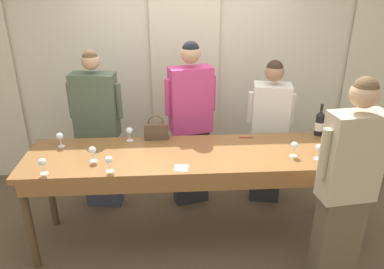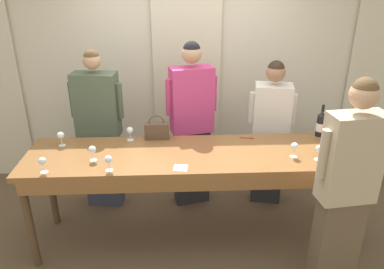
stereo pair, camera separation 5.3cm
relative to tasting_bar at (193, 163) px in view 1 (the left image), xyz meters
name	(u,v)px [view 1 (the left image)]	position (x,y,z in m)	size (l,w,h in m)	color
ground_plane	(192,237)	(0.00, 0.03, -0.89)	(18.00, 18.00, 0.00)	brown
wall_back	(185,68)	(0.00, 1.53, 0.51)	(12.00, 0.06, 2.80)	beige
curtain_panel_center	(185,74)	(0.00, 1.47, 0.46)	(0.83, 0.03, 2.69)	beige
curtain_panel_right	(377,71)	(2.46, 1.47, 0.46)	(0.83, 0.03, 2.69)	beige
tasting_bar	(193,163)	(0.00, 0.00, 0.00)	(3.08, 0.79, 0.98)	brown
wine_bottle	(319,123)	(1.31, 0.35, 0.22)	(0.09, 0.09, 0.33)	black
handbag	(156,130)	(-0.34, 0.37, 0.18)	(0.24, 0.10, 0.25)	brown
wine_glass_front_left	(129,131)	(-0.60, 0.33, 0.19)	(0.07, 0.07, 0.14)	white
wine_glass_front_mid	(60,137)	(-1.25, 0.24, 0.19)	(0.07, 0.07, 0.14)	white
wine_glass_front_right	(327,148)	(1.19, -0.15, 0.19)	(0.07, 0.07, 0.14)	white
wine_glass_center_left	(92,151)	(-0.89, -0.08, 0.19)	(0.07, 0.07, 0.14)	white
wine_glass_center_mid	(319,149)	(1.11, -0.16, 0.19)	(0.07, 0.07, 0.14)	white
wine_glass_center_right	(294,146)	(0.91, -0.10, 0.19)	(0.07, 0.07, 0.14)	white
wine_glass_back_left	(109,161)	(-0.72, -0.28, 0.19)	(0.07, 0.07, 0.14)	white
wine_glass_back_mid	(42,163)	(-1.26, -0.28, 0.19)	(0.07, 0.07, 0.14)	white
napkin	(181,168)	(-0.11, -0.26, 0.09)	(0.13, 0.13, 0.00)	white
pen	(246,138)	(0.56, 0.32, 0.09)	(0.15, 0.03, 0.01)	maroon
guest_olive_jacket	(98,132)	(-0.98, 0.71, 0.03)	(0.57, 0.27, 1.80)	#383D51
guest_pink_top	(191,125)	(0.02, 0.71, 0.08)	(0.56, 0.31, 1.88)	#28282D
guest_cream_sweater	(269,133)	(0.90, 0.71, -0.03)	(0.51, 0.33, 1.67)	#28282D
host_pouring	(346,189)	(1.15, -0.66, 0.08)	(0.54, 0.26, 1.87)	brown
potted_plant	(357,149)	(2.21, 1.14, -0.48)	(0.37, 0.37, 0.76)	#4C4C51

